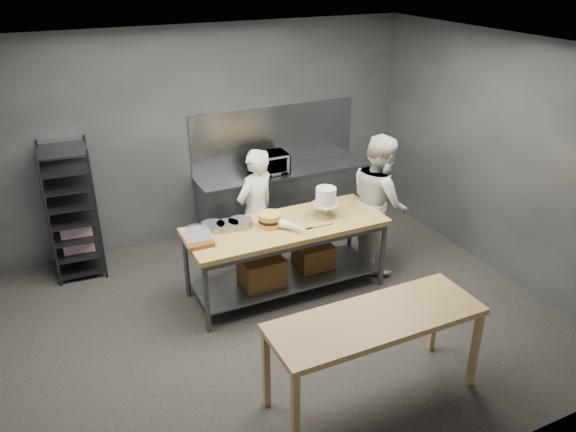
{
  "coord_description": "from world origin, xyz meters",
  "views": [
    {
      "loc": [
        -2.28,
        -4.88,
        3.86
      ],
      "look_at": [
        0.26,
        0.45,
        1.05
      ],
      "focal_mm": 35.0,
      "sensor_mm": 36.0,
      "label": 1
    }
  ],
  "objects_px": {
    "chef_behind": "(256,212)",
    "chef_right": "(379,202)",
    "frosted_cake_stand": "(326,198)",
    "speed_rack": "(73,212)",
    "layer_cake": "(270,220)",
    "work_table": "(285,250)",
    "near_counter": "(376,324)",
    "microwave": "(269,163)"
  },
  "relations": [
    {
      "from": "chef_behind",
      "to": "chef_right",
      "type": "distance_m",
      "value": 1.6
    },
    {
      "from": "frosted_cake_stand",
      "to": "speed_rack",
      "type": "bearing_deg",
      "value": 150.3
    },
    {
      "from": "layer_cake",
      "to": "work_table",
      "type": "bearing_deg",
      "value": -12.51
    },
    {
      "from": "near_counter",
      "to": "layer_cake",
      "type": "relative_size",
      "value": 7.31
    },
    {
      "from": "work_table",
      "to": "microwave",
      "type": "distance_m",
      "value": 1.82
    },
    {
      "from": "chef_right",
      "to": "frosted_cake_stand",
      "type": "height_order",
      "value": "chef_right"
    },
    {
      "from": "work_table",
      "to": "microwave",
      "type": "height_order",
      "value": "microwave"
    },
    {
      "from": "chef_behind",
      "to": "chef_right",
      "type": "height_order",
      "value": "chef_right"
    },
    {
      "from": "frosted_cake_stand",
      "to": "layer_cake",
      "type": "relative_size",
      "value": 1.33
    },
    {
      "from": "work_table",
      "to": "near_counter",
      "type": "height_order",
      "value": "work_table"
    },
    {
      "from": "work_table",
      "to": "chef_right",
      "type": "bearing_deg",
      "value": 4.62
    },
    {
      "from": "speed_rack",
      "to": "chef_behind",
      "type": "bearing_deg",
      "value": -24.11
    },
    {
      "from": "chef_behind",
      "to": "microwave",
      "type": "height_order",
      "value": "chef_behind"
    },
    {
      "from": "chef_behind",
      "to": "frosted_cake_stand",
      "type": "height_order",
      "value": "chef_behind"
    },
    {
      "from": "speed_rack",
      "to": "chef_right",
      "type": "relative_size",
      "value": 0.97
    },
    {
      "from": "speed_rack",
      "to": "layer_cake",
      "type": "relative_size",
      "value": 6.4
    },
    {
      "from": "microwave",
      "to": "frosted_cake_stand",
      "type": "relative_size",
      "value": 1.49
    },
    {
      "from": "chef_right",
      "to": "layer_cake",
      "type": "height_order",
      "value": "chef_right"
    },
    {
      "from": "speed_rack",
      "to": "layer_cake",
      "type": "bearing_deg",
      "value": -37.23
    },
    {
      "from": "speed_rack",
      "to": "frosted_cake_stand",
      "type": "bearing_deg",
      "value": -29.7
    },
    {
      "from": "work_table",
      "to": "speed_rack",
      "type": "xyz_separation_m",
      "value": [
        -2.23,
        1.59,
        0.28
      ]
    },
    {
      "from": "chef_behind",
      "to": "microwave",
      "type": "bearing_deg",
      "value": -144.89
    },
    {
      "from": "work_table",
      "to": "chef_right",
      "type": "height_order",
      "value": "chef_right"
    },
    {
      "from": "chef_right",
      "to": "layer_cake",
      "type": "distance_m",
      "value": 1.58
    },
    {
      "from": "microwave",
      "to": "chef_right",
      "type": "bearing_deg",
      "value": -60.67
    },
    {
      "from": "near_counter",
      "to": "layer_cake",
      "type": "bearing_deg",
      "value": 93.97
    },
    {
      "from": "work_table",
      "to": "layer_cake",
      "type": "relative_size",
      "value": 8.78
    },
    {
      "from": "chef_behind",
      "to": "layer_cake",
      "type": "bearing_deg",
      "value": 60.34
    },
    {
      "from": "near_counter",
      "to": "microwave",
      "type": "xyz_separation_m",
      "value": [
        0.56,
        3.67,
        0.24
      ]
    },
    {
      "from": "work_table",
      "to": "chef_behind",
      "type": "height_order",
      "value": "chef_behind"
    },
    {
      "from": "chef_right",
      "to": "layer_cake",
      "type": "bearing_deg",
      "value": 108.04
    },
    {
      "from": "work_table",
      "to": "chef_right",
      "type": "xyz_separation_m",
      "value": [
        1.4,
        0.11,
        0.33
      ]
    },
    {
      "from": "work_table",
      "to": "chef_behind",
      "type": "relative_size",
      "value": 1.44
    },
    {
      "from": "speed_rack",
      "to": "layer_cake",
      "type": "height_order",
      "value": "speed_rack"
    },
    {
      "from": "chef_right",
      "to": "microwave",
      "type": "relative_size",
      "value": 3.32
    },
    {
      "from": "chef_right",
      "to": "chef_behind",
      "type": "bearing_deg",
      "value": 85.83
    },
    {
      "from": "speed_rack",
      "to": "microwave",
      "type": "bearing_deg",
      "value": 1.67
    },
    {
      "from": "microwave",
      "to": "near_counter",
      "type": "bearing_deg",
      "value": -98.64
    },
    {
      "from": "frosted_cake_stand",
      "to": "chef_behind",
      "type": "bearing_deg",
      "value": 136.03
    },
    {
      "from": "chef_behind",
      "to": "layer_cake",
      "type": "distance_m",
      "value": 0.63
    },
    {
      "from": "microwave",
      "to": "work_table",
      "type": "bearing_deg",
      "value": -107.18
    },
    {
      "from": "chef_behind",
      "to": "frosted_cake_stand",
      "type": "xyz_separation_m",
      "value": [
        0.66,
        -0.64,
        0.31
      ]
    }
  ]
}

